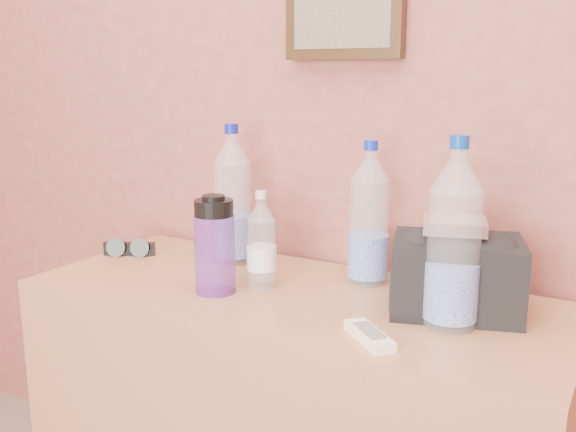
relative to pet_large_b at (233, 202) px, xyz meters
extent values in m
plane|color=#953C3D|center=(0.39, 0.13, 0.43)|extent=(4.00, 0.00, 4.00)
cylinder|color=silver|center=(0.00, 0.00, 0.00)|extent=(0.10, 0.10, 0.31)
cylinder|color=#0E18A8|center=(0.00, 0.00, 0.19)|extent=(0.03, 0.03, 0.02)
cylinder|color=silver|center=(0.37, 0.01, -0.01)|extent=(0.09, 0.09, 0.29)
cylinder|color=#0B2AB1|center=(0.37, 0.01, 0.17)|extent=(0.03, 0.03, 0.02)
cylinder|color=white|center=(0.62, -0.15, 0.00)|extent=(0.10, 0.10, 0.33)
cylinder|color=#0B3CA8|center=(0.62, -0.15, 0.20)|extent=(0.04, 0.04, 0.02)
cylinder|color=silver|center=(0.17, -0.14, -0.06)|extent=(0.06, 0.06, 0.19)
cylinder|color=silver|center=(0.17, -0.14, 0.06)|extent=(0.03, 0.03, 0.02)
cylinder|color=purple|center=(0.10, -0.22, -0.07)|extent=(0.09, 0.09, 0.18)
cylinder|color=black|center=(0.10, -0.22, 0.04)|extent=(0.09, 0.09, 0.05)
cube|color=white|center=(0.51, -0.30, -0.15)|extent=(0.13, 0.12, 0.02)
cube|color=silver|center=(0.60, -0.09, 0.03)|extent=(0.15, 0.13, 0.03)
camera|label=1|loc=(0.93, -1.33, 0.33)|focal=40.00mm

